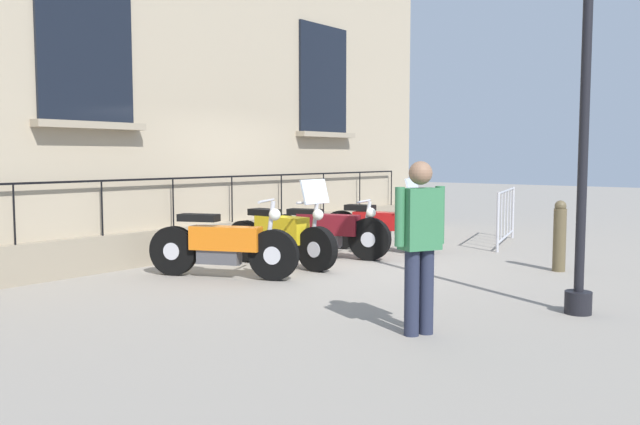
# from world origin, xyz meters

# --- Properties ---
(ground_plane) EXTENTS (60.00, 60.00, 0.00)m
(ground_plane) POSITION_xyz_m (0.00, 0.00, 0.00)
(ground_plane) COLOR gray
(building_facade) EXTENTS (0.82, 12.16, 7.13)m
(building_facade) POSITION_xyz_m (-2.29, -0.00, 3.48)
(building_facade) COLOR tan
(building_facade) RESTS_ON ground_plane
(motorcycle_orange) EXTENTS (2.05, 1.01, 1.09)m
(motorcycle_orange) POSITION_xyz_m (-0.23, -1.76, 0.43)
(motorcycle_orange) COLOR black
(motorcycle_orange) RESTS_ON ground_plane
(motorcycle_yellow) EXTENTS (2.12, 0.66, 1.34)m
(motorcycle_yellow) POSITION_xyz_m (-0.23, -0.58, 0.45)
(motorcycle_yellow) COLOR black
(motorcycle_yellow) RESTS_ON ground_plane
(motorcycle_maroon) EXTENTS (2.18, 0.85, 0.97)m
(motorcycle_maroon) POSITION_xyz_m (-0.25, 0.55, 0.43)
(motorcycle_maroon) COLOR black
(motorcycle_maroon) RESTS_ON ground_plane
(motorcycle_red) EXTENTS (2.05, 0.72, 1.30)m
(motorcycle_red) POSITION_xyz_m (0.02, 1.70, 0.45)
(motorcycle_red) COLOR black
(motorcycle_red) RESTS_ON ground_plane
(crowd_barrier) EXTENTS (0.65, 2.15, 1.05)m
(crowd_barrier) POSITION_xyz_m (1.42, 3.94, 0.56)
(crowd_barrier) COLOR #B7B7BF
(crowd_barrier) RESTS_ON ground_plane
(bollard) EXTENTS (0.18, 0.18, 1.03)m
(bollard) POSITION_xyz_m (3.21, 1.64, 0.52)
(bollard) COLOR brown
(bollard) RESTS_ON ground_plane
(pedestrian_standing) EXTENTS (0.36, 0.48, 1.62)m
(pedestrian_standing) POSITION_xyz_m (3.36, -2.64, 0.91)
(pedestrian_standing) COLOR #23283D
(pedestrian_standing) RESTS_ON ground_plane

